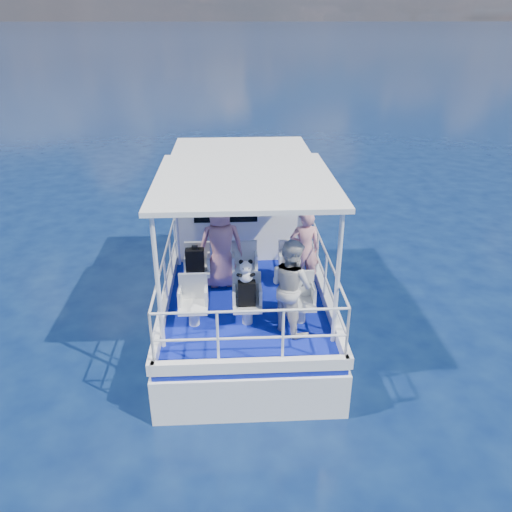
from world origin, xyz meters
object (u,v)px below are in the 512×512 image
Objects in this scene: backpack_center at (247,293)px; panda at (246,271)px; passenger_port_fwd at (221,244)px; passenger_stbd_aft at (291,286)px.

backpack_center is 0.41m from panda.
passenger_port_fwd is at bearing 106.84° from backpack_center.
passenger_port_fwd reaches higher than backpack_center.
passenger_stbd_aft is (1.13, -1.59, -0.05)m from passenger_port_fwd.
passenger_stbd_aft is 3.71× the size of backpack_center.
panda is (-0.01, 0.00, 0.41)m from backpack_center.
passenger_port_fwd is 1.95m from passenger_stbd_aft.
backpack_center is (-0.70, 0.17, -0.21)m from passenger_stbd_aft.
passenger_stbd_aft reaches higher than backpack_center.
passenger_port_fwd is 1.49m from panda.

